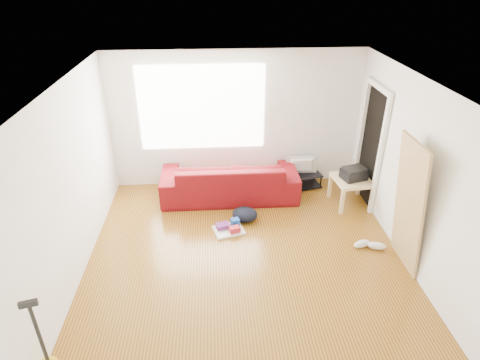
{
  "coord_description": "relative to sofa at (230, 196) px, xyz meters",
  "views": [
    {
      "loc": [
        -0.4,
        -4.33,
        3.75
      ],
      "look_at": [
        -0.06,
        0.6,
        1.06
      ],
      "focal_mm": 30.0,
      "sensor_mm": 36.0,
      "label": 1
    }
  ],
  "objects": [
    {
      "name": "room",
      "position": [
        0.22,
        -1.8,
        1.25
      ],
      "size": [
        4.51,
        5.01,
        2.51
      ],
      "color": "#5C3613",
      "rests_on": "ground"
    },
    {
      "name": "sofa",
      "position": [
        0.0,
        0.0,
        0.0
      ],
      "size": [
        2.41,
        0.94,
        0.7
      ],
      "primitive_type": "imported",
      "rotation": [
        0.0,
        0.0,
        3.14
      ],
      "color": "#5B0D12",
      "rests_on": "ground"
    },
    {
      "name": "tv_stand",
      "position": [
        1.36,
        0.27,
        0.14
      ],
      "size": [
        0.78,
        0.54,
        0.27
      ],
      "rotation": [
        0.0,
        0.0,
        0.21
      ],
      "color": "black",
      "rests_on": "ground"
    },
    {
      "name": "tv",
      "position": [
        1.36,
        0.27,
        0.43
      ],
      "size": [
        0.58,
        0.08,
        0.34
      ],
      "primitive_type": "imported",
      "rotation": [
        0.0,
        0.0,
        3.14
      ],
      "color": "black",
      "rests_on": "tv_stand"
    },
    {
      "name": "side_table",
      "position": [
        2.1,
        -0.4,
        0.42
      ],
      "size": [
        0.67,
        0.67,
        0.5
      ],
      "rotation": [
        0.0,
        0.0,
        0.1
      ],
      "color": "#D3BD75",
      "rests_on": "ground"
    },
    {
      "name": "printer",
      "position": [
        2.1,
        -0.4,
        0.6
      ],
      "size": [
        0.46,
        0.4,
        0.21
      ],
      "rotation": [
        0.0,
        0.0,
        0.28
      ],
      "color": "black",
      "rests_on": "side_table"
    },
    {
      "name": "bucket",
      "position": [
        -0.62,
        -0.23,
        0.0
      ],
      "size": [
        0.28,
        0.28,
        0.25
      ],
      "primitive_type": "cylinder",
      "rotation": [
        0.0,
        0.0,
        -0.13
      ],
      "color": "#174395",
      "rests_on": "ground"
    },
    {
      "name": "toilet_paper",
      "position": [
        -0.66,
        -0.22,
        0.19
      ],
      "size": [
        0.14,
        0.14,
        0.12
      ],
      "primitive_type": "cylinder",
      "color": "white",
      "rests_on": "bucket"
    },
    {
      "name": "cleaning_tray",
      "position": [
        -0.06,
        -1.07,
        0.05
      ],
      "size": [
        0.54,
        0.47,
        0.16
      ],
      "rotation": [
        0.0,
        0.0,
        0.27
      ],
      "color": "white",
      "rests_on": "ground"
    },
    {
      "name": "backpack",
      "position": [
        0.21,
        -0.8,
        0.0
      ],
      "size": [
        0.48,
        0.41,
        0.23
      ],
      "primitive_type": "ellipsoid",
      "rotation": [
        0.0,
        0.0,
        -0.2
      ],
      "color": "black",
      "rests_on": "ground"
    },
    {
      "name": "sneakers",
      "position": [
        2.0,
        -1.65,
        0.06
      ],
      "size": [
        0.5,
        0.26,
        0.11
      ],
      "rotation": [
        0.0,
        0.0,
        -0.12
      ],
      "color": "white",
      "rests_on": "ground"
    },
    {
      "name": "door_panel",
      "position": [
        2.28,
        -1.99,
        0.0
      ],
      "size": [
        0.23,
        0.75,
        1.86
      ],
      "primitive_type": "cube",
      "rotation": [
        0.0,
        -0.1,
        0.0
      ],
      "color": "#A97E58",
      "rests_on": "ground"
    }
  ]
}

